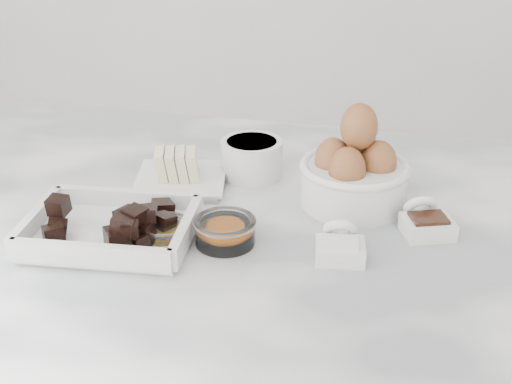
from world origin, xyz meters
TOP-DOWN VIEW (x-y plane):
  - marble_slab at (0.00, 0.00)m, footprint 1.20×0.80m
  - chocolate_dish at (-0.14, -0.06)m, footprint 0.22×0.18m
  - butter_plate at (-0.11, 0.11)m, footprint 0.15×0.15m
  - sugar_ramekin at (-0.02, 0.17)m, footprint 0.09×0.09m
  - egg_bowl at (0.14, 0.11)m, footprint 0.15×0.15m
  - honey_bowl at (-0.07, -0.06)m, footprint 0.07×0.07m
  - zest_bowl at (-0.00, -0.04)m, footprint 0.08×0.08m
  - vanilla_spoon at (0.24, 0.04)m, footprint 0.08×0.09m
  - salt_spoon at (0.14, -0.04)m, footprint 0.07×0.08m

SIDE VIEW (x-z plane):
  - marble_slab at x=0.00m, z-range 0.90..0.94m
  - salt_spoon at x=0.14m, z-range 0.93..0.98m
  - honey_bowl at x=-0.07m, z-range 0.94..0.97m
  - vanilla_spoon at x=0.24m, z-range 0.93..0.98m
  - zest_bowl at x=0.00m, z-range 0.94..0.98m
  - butter_plate at x=-0.11m, z-range 0.93..0.99m
  - chocolate_dish at x=-0.14m, z-range 0.94..0.99m
  - sugar_ramekin at x=-0.02m, z-range 0.94..1.00m
  - egg_bowl at x=0.14m, z-range 0.91..1.06m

